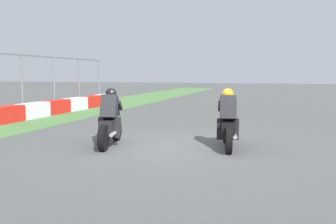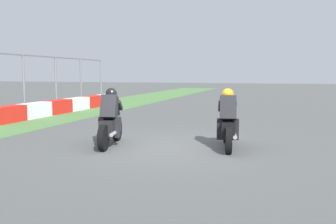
% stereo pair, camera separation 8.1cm
% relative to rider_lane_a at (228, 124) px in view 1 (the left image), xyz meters
% --- Properties ---
extents(ground_plane, '(120.00, 120.00, 0.00)m').
position_rel_rider_lane_a_xyz_m(ground_plane, '(-0.33, 1.45, -0.62)').
color(ground_plane, '#505251').
extents(rider_lane_a, '(2.03, 0.62, 1.51)m').
position_rel_rider_lane_a_xyz_m(rider_lane_a, '(0.00, 0.00, 0.00)').
color(rider_lane_a, black).
rests_on(rider_lane_a, ground_plane).
extents(rider_lane_b, '(2.03, 0.64, 1.51)m').
position_rel_rider_lane_a_xyz_m(rider_lane_b, '(-0.57, 2.97, 0.00)').
color(rider_lane_b, black).
rests_on(rider_lane_b, ground_plane).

